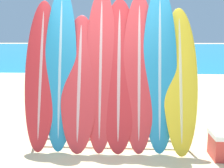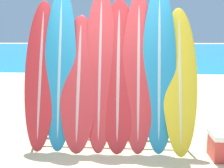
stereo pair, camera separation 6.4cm
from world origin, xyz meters
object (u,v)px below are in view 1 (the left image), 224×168
object	(u,v)px
person_near_water	(110,61)
surfboard_slot_7	(180,79)
surfboard_slot_0	(41,74)
surfboard_slot_2	(80,82)
surfboard_slot_6	(160,69)
surfboard_slot_3	(101,68)
surfboard_rack	(109,119)
person_mid_beach	(147,61)
surfboard_slot_1	(60,68)
person_far_left	(146,60)
person_far_right	(87,59)
surfboard_slot_5	(139,72)
surfboard_slot_4	(119,74)

from	to	relation	value
person_near_water	surfboard_slot_7	bearing A→B (deg)	-120.10
surfboard_slot_0	surfboard_slot_7	size ratio (longest dim) A/B	1.06
surfboard_slot_0	surfboard_slot_2	size ratio (longest dim) A/B	1.11
surfboard_slot_6	surfboard_slot_7	world-z (taller)	surfboard_slot_6
surfboard_slot_0	surfboard_slot_3	size ratio (longest dim) A/B	0.92
surfboard_rack	person_mid_beach	distance (m)	5.77
surfboard_rack	surfboard_slot_1	world-z (taller)	surfboard_slot_1
person_far_left	person_far_right	distance (m)	2.23
person_mid_beach	surfboard_slot_5	bearing A→B (deg)	-140.12
person_near_water	surfboard_slot_1	bearing A→B (deg)	-142.05
surfboard_slot_5	surfboard_slot_4	bearing A→B (deg)	179.62
surfboard_slot_6	surfboard_slot_7	bearing A→B (deg)	-3.75
surfboard_slot_0	surfboard_slot_2	world-z (taller)	surfboard_slot_0
surfboard_slot_1	surfboard_slot_4	bearing A→B (deg)	-0.35
person_near_water	person_mid_beach	bearing A→B (deg)	-10.44
surfboard_slot_1	surfboard_slot_6	distance (m)	1.53
surfboard_rack	surfboard_slot_3	bearing A→B (deg)	146.63
surfboard_slot_3	surfboard_slot_7	xyz separation A→B (m)	(1.21, -0.04, -0.16)
person_near_water	person_far_right	bearing A→B (deg)	96.63
surfboard_rack	person_far_right	bearing A→B (deg)	102.02
surfboard_slot_1	person_far_left	xyz separation A→B (m)	(1.66, 4.50, -0.26)
surfboard_rack	surfboard_slot_0	bearing A→B (deg)	176.63
surfboard_slot_7	surfboard_slot_0	bearing A→B (deg)	179.65
person_far_right	surfboard_slot_4	bearing A→B (deg)	-21.80
surfboard_slot_6	surfboard_slot_1	bearing A→B (deg)	179.76
surfboard_slot_2	surfboard_slot_5	size ratio (longest dim) A/B	0.87
surfboard_slot_0	surfboard_slot_5	world-z (taller)	surfboard_slot_5
surfboard_slot_5	surfboard_slot_7	xyz separation A→B (m)	(0.62, -0.02, -0.11)
surfboard_slot_6	person_far_right	distance (m)	5.71
surfboard_slot_4	surfboard_slot_7	bearing A→B (deg)	-1.31
surfboard_slot_1	person_far_right	bearing A→B (deg)	94.20
surfboard_slot_0	person_near_water	size ratio (longest dim) A/B	1.33
surfboard_slot_1	person_mid_beach	world-z (taller)	surfboard_slot_1
person_near_water	surfboard_rack	bearing A→B (deg)	-132.79
surfboard_slot_1	person_far_left	bearing A→B (deg)	69.72
surfboard_slot_0	surfboard_slot_4	size ratio (longest dim) A/B	0.99
surfboard_slot_7	person_far_left	distance (m)	4.53
surfboard_slot_2	surfboard_slot_7	bearing A→B (deg)	0.86
surfboard_slot_2	surfboard_slot_4	size ratio (longest dim) A/B	0.89
surfboard_slot_2	person_far_right	bearing A→B (deg)	97.36
surfboard_slot_3	surfboard_slot_6	bearing A→B (deg)	-1.29
surfboard_slot_4	surfboard_slot_6	world-z (taller)	surfboard_slot_6
surfboard_slot_3	person_near_water	size ratio (longest dim) A/B	1.44
surfboard_rack	surfboard_slot_5	world-z (taller)	surfboard_slot_5
surfboard_rack	surfboard_slot_2	distance (m)	0.74
person_mid_beach	person_far_right	size ratio (longest dim) A/B	0.92
surfboard_slot_2	person_mid_beach	xyz separation A→B (m)	(1.46, 5.64, -0.16)
surfboard_slot_5	surfboard_slot_2	bearing A→B (deg)	-177.36
surfboard_slot_1	surfboard_slot_7	world-z (taller)	surfboard_slot_1
surfboard_slot_0	surfboard_slot_1	distance (m)	0.32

